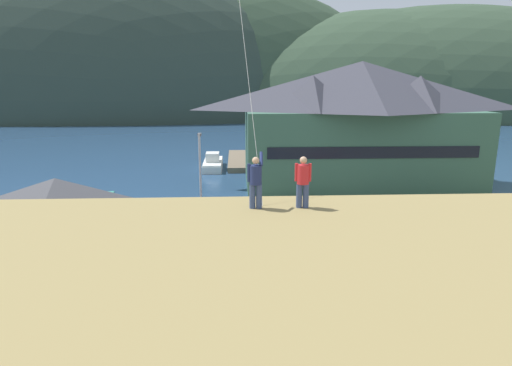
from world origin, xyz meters
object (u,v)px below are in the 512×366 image
at_px(wharf_dock, 240,160).
at_px(parked_car_mid_row_far, 205,225).
at_px(harbor_lodge, 360,121).
at_px(parked_car_back_row_right, 333,230).
at_px(moored_boat_wharfside, 213,163).
at_px(person_kite_flyer, 256,180).
at_px(storage_shed_near_lot, 58,212).
at_px(parked_car_corner_spot, 447,258).
at_px(parked_car_mid_row_center, 314,266).
at_px(parked_car_front_row_end, 182,258).
at_px(parking_light_pole, 200,173).
at_px(person_companion, 303,180).

height_order(wharf_dock, parked_car_mid_row_far, parked_car_mid_row_far).
height_order(harbor_lodge, parked_car_back_row_right, harbor_lodge).
distance_m(moored_boat_wharfside, person_kite_flyer, 40.26).
height_order(storage_shed_near_lot, parked_car_corner_spot, storage_shed_near_lot).
height_order(parked_car_mid_row_center, parked_car_mid_row_far, same).
relative_size(parked_car_mid_row_center, parked_car_mid_row_far, 1.01).
distance_m(moored_boat_wharfside, parked_car_front_row_end, 30.66).
distance_m(parked_car_mid_row_far, parking_light_pole, 4.40).
distance_m(harbor_lodge, parked_car_mid_row_far, 22.29).
bearing_deg(person_companion, harbor_lodge, 70.52).
height_order(wharf_dock, parked_car_front_row_end, parked_car_front_row_end).
relative_size(harbor_lodge, moored_boat_wharfside, 3.45).
bearing_deg(harbor_lodge, person_kite_flyer, -112.10).
relative_size(parked_car_front_row_end, person_kite_flyer, 2.30).
height_order(parked_car_back_row_right, parking_light_pole, parking_light_pole).
xyz_separation_m(moored_boat_wharfside, parked_car_mid_row_far, (0.70, -24.93, 0.34)).
bearing_deg(parked_car_front_row_end, wharf_dock, 83.93).
bearing_deg(parked_car_front_row_end, parking_light_pole, 87.31).
xyz_separation_m(parking_light_pole, person_kite_flyer, (3.32, -17.73, 3.43)).
bearing_deg(parked_car_mid_row_center, storage_shed_near_lot, 158.48).
bearing_deg(storage_shed_near_lot, parked_car_mid_row_center, -21.52).
xyz_separation_m(parked_car_corner_spot, person_kite_flyer, (-11.20, -8.15, 6.47)).
bearing_deg(person_kite_flyer, moored_boat_wharfside, 95.14).
distance_m(harbor_lodge, parked_car_corner_spot, 22.62).
bearing_deg(parked_car_front_row_end, storage_shed_near_lot, 151.14).
bearing_deg(storage_shed_near_lot, moored_boat_wharfside, 71.36).
distance_m(harbor_lodge, person_kite_flyer, 32.39).
bearing_deg(parked_car_back_row_right, wharf_dock, 100.80).
distance_m(harbor_lodge, parked_car_mid_row_center, 24.93).
xyz_separation_m(storage_shed_near_lot, parked_car_back_row_right, (18.06, -0.60, -1.37)).
distance_m(parked_car_corner_spot, person_kite_flyer, 15.28).
height_order(parked_car_corner_spot, parked_car_mid_row_far, same).
bearing_deg(parking_light_pole, parked_car_back_row_right, -27.65).
bearing_deg(person_companion, parked_car_corner_spot, 40.24).
height_order(wharf_dock, parked_car_corner_spot, parked_car_corner_spot).
relative_size(storage_shed_near_lot, person_kite_flyer, 3.97).
bearing_deg(parked_car_back_row_right, parked_car_mid_row_far, 169.46).
bearing_deg(person_kite_flyer, parked_car_back_row_right, 66.10).
bearing_deg(person_kite_flyer, storage_shed_near_lot, 132.17).
bearing_deg(parked_car_mid_row_center, parking_light_pole, 123.28).
xyz_separation_m(harbor_lodge, parked_car_front_row_end, (-15.92, -21.14, -5.75)).
distance_m(parked_car_back_row_right, person_companion, 15.09).
bearing_deg(harbor_lodge, parked_car_corner_spot, -92.58).
height_order(parked_car_mid_row_center, parked_car_corner_spot, same).
bearing_deg(person_kite_flyer, parked_car_mid_row_center, 64.59).
xyz_separation_m(wharf_dock, parked_car_corner_spot, (11.26, -35.31, 0.71)).
distance_m(moored_boat_wharfside, parking_light_pole, 22.04).
xyz_separation_m(parked_car_front_row_end, person_companion, (5.31, -8.86, 6.45)).
bearing_deg(storage_shed_near_lot, parked_car_corner_spot, -13.02).
height_order(parked_car_mid_row_center, parked_car_back_row_right, same).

